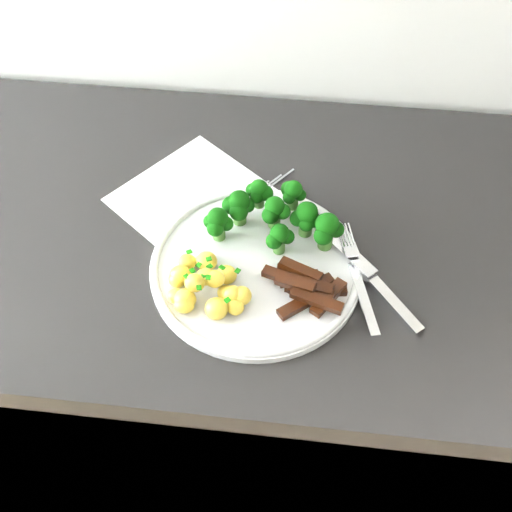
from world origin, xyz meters
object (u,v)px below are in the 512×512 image
knife (378,286)px  fork (359,281)px  counter (316,381)px  recipe_paper (215,214)px  broccoli (275,214)px  plate (256,266)px  potatoes (207,289)px  beef_strips (309,288)px

knife → fork: bearing=-175.6°
counter → knife: 0.45m
counter → recipe_paper: recipe_paper is taller
counter → recipe_paper: (-0.18, 0.02, 0.43)m
recipe_paper → broccoli: size_ratio=1.80×
counter → recipe_paper: size_ratio=6.81×
broccoli → counter: bearing=3.8°
plate → potatoes: size_ratio=2.57×
recipe_paper → broccoli: bearing=-18.9°
potatoes → beef_strips: potatoes is taller
potatoes → knife: 0.22m
recipe_paper → potatoes: 0.15m
recipe_paper → beef_strips: size_ratio=3.01×
broccoli → knife: broccoli is taller
broccoli → knife: (0.14, -0.08, -0.04)m
broccoli → knife: bearing=-28.2°
counter → broccoli: bearing=-176.2°
recipe_paper → beef_strips: (0.14, -0.13, 0.02)m
recipe_paper → plate: 0.11m
recipe_paper → plate: (0.07, -0.09, 0.01)m
counter → fork: size_ratio=12.89×
counter → recipe_paper: 0.47m
broccoli → potatoes: broccoli is taller
beef_strips → fork: 0.07m
recipe_paper → broccoli: 0.10m
recipe_paper → fork: fork is taller
plate → beef_strips: size_ratio=2.51×
recipe_paper → beef_strips: 0.19m
fork → counter: bearing=107.2°
potatoes → knife: potatoes is taller
counter → recipe_paper: bearing=172.2°
plate → broccoli: bearing=72.8°
counter → knife: knife is taller
plate → knife: size_ratio=1.61×
fork → knife: bearing=4.4°
broccoli → beef_strips: size_ratio=1.67×
broccoli → recipe_paper: bearing=161.1°
beef_strips → recipe_paper: bearing=137.9°
potatoes → broccoli: bearing=57.1°
fork → potatoes: bearing=-168.9°
plate → counter: bearing=31.8°
potatoes → knife: size_ratio=0.63×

